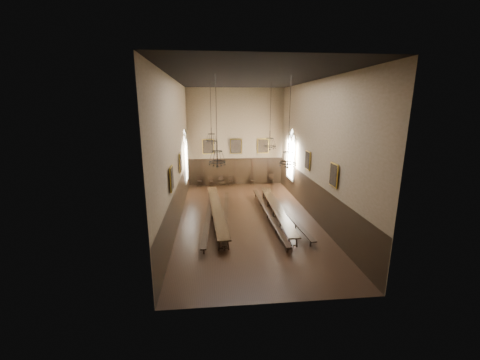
{
  "coord_description": "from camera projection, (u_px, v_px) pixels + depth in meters",
  "views": [
    {
      "loc": [
        -2.25,
        -18.64,
        7.37
      ],
      "look_at": [
        -0.31,
        1.5,
        2.28
      ],
      "focal_mm": 22.0,
      "sensor_mm": 36.0,
      "label": 1
    }
  ],
  "objects": [
    {
      "name": "chandelier_front_left",
      "position": [
        217.0,
        157.0,
        16.11
      ],
      "size": [
        0.93,
        0.93,
        4.78
      ],
      "color": "black",
      "rests_on": "ceiling"
    },
    {
      "name": "portrait_right_1",
      "position": [
        334.0,
        175.0,
        16.12
      ],
      "size": [
        0.12,
        1.0,
        1.3
      ],
      "color": "gold",
      "rests_on": "wall_right"
    },
    {
      "name": "bench_left_inner",
      "position": [
        226.0,
        215.0,
        19.71
      ],
      "size": [
        0.91,
        9.62,
        0.43
      ],
      "rotation": [
        0.0,
        0.0,
        -0.07
      ],
      "color": "black",
      "rests_on": "floor"
    },
    {
      "name": "bench_right_inner",
      "position": [
        268.0,
        214.0,
        19.86
      ],
      "size": [
        0.54,
        10.56,
        0.47
      ],
      "rotation": [
        0.0,
        0.0,
        0.02
      ],
      "color": "black",
      "rests_on": "floor"
    },
    {
      "name": "wall_left",
      "position": [
        176.0,
        153.0,
        18.48
      ],
      "size": [
        0.02,
        18.0,
        9.0
      ],
      "primitive_type": "cube",
      "color": "#776049",
      "rests_on": "ground"
    },
    {
      "name": "floor",
      "position": [
        247.0,
        218.0,
        20.0
      ],
      "size": [
        9.0,
        18.0,
        0.02
      ],
      "primitive_type": "cube",
      "color": "black",
      "rests_on": "ground"
    },
    {
      "name": "wainscot_panelling",
      "position": [
        247.0,
        200.0,
        19.69
      ],
      "size": [
        9.0,
        18.0,
        2.5
      ],
      "primitive_type": null,
      "color": "black",
      "rests_on": "floor"
    },
    {
      "name": "chair_5",
      "position": [
        252.0,
        182.0,
        28.36
      ],
      "size": [
        0.42,
        0.42,
        0.91
      ],
      "rotation": [
        0.0,
        0.0,
        -0.05
      ],
      "color": "black",
      "rests_on": "floor"
    },
    {
      "name": "chandelier_back_right",
      "position": [
        270.0,
        142.0,
        21.78
      ],
      "size": [
        0.92,
        0.92,
        4.69
      ],
      "color": "black",
      "rests_on": "ceiling"
    },
    {
      "name": "ceiling",
      "position": [
        248.0,
        78.0,
        17.8
      ],
      "size": [
        9.0,
        18.0,
        0.02
      ],
      "primitive_type": "cube",
      "color": "black",
      "rests_on": "ground"
    },
    {
      "name": "wall_back",
      "position": [
        236.0,
        138.0,
        27.6
      ],
      "size": [
        9.0,
        0.02,
        9.0
      ],
      "primitive_type": "cube",
      "color": "#776049",
      "rests_on": "ground"
    },
    {
      "name": "window_right",
      "position": [
        291.0,
        154.0,
        24.89
      ],
      "size": [
        0.2,
        2.2,
        4.6
      ],
      "primitive_type": null,
      "color": "white",
      "rests_on": "wall_right"
    },
    {
      "name": "bench_right_outer",
      "position": [
        284.0,
        211.0,
        20.35
      ],
      "size": [
        1.02,
        10.25,
        0.46
      ],
      "rotation": [
        0.0,
        0.0,
        0.07
      ],
      "color": "black",
      "rests_on": "floor"
    },
    {
      "name": "chair_3",
      "position": [
        231.0,
        182.0,
        28.12
      ],
      "size": [
        0.51,
        0.51,
        0.92
      ],
      "rotation": [
        0.0,
        0.0,
        -0.3
      ],
      "color": "black",
      "rests_on": "floor"
    },
    {
      "name": "bench_left_outer",
      "position": [
        209.0,
        214.0,
        19.76
      ],
      "size": [
        0.8,
        10.68,
        0.48
      ],
      "rotation": [
        0.0,
        0.0,
        -0.04
      ],
      "color": "black",
      "rests_on": "floor"
    },
    {
      "name": "chair_2",
      "position": [
        222.0,
        183.0,
        27.98
      ],
      "size": [
        0.53,
        0.53,
        0.95
      ],
      "rotation": [
        0.0,
        0.0,
        0.31
      ],
      "color": "black",
      "rests_on": "floor"
    },
    {
      "name": "chandelier_front_right",
      "position": [
        288.0,
        158.0,
        16.65
      ],
      "size": [
        0.95,
        0.95,
        4.93
      ],
      "color": "black",
      "rests_on": "ceiling"
    },
    {
      "name": "portrait_back_0",
      "position": [
        208.0,
        147.0,
        27.43
      ],
      "size": [
        1.1,
        0.12,
        1.4
      ],
      "color": "gold",
      "rests_on": "wall_back"
    },
    {
      "name": "chair_0",
      "position": [
        199.0,
        183.0,
        27.81
      ],
      "size": [
        0.52,
        0.52,
        1.02
      ],
      "rotation": [
        0.0,
        0.0,
        -0.16
      ],
      "color": "black",
      "rests_on": "floor"
    },
    {
      "name": "chair_7",
      "position": [
        271.0,
        181.0,
        28.53
      ],
      "size": [
        0.52,
        0.52,
        1.02
      ],
      "rotation": [
        0.0,
        0.0,
        -0.18
      ],
      "color": "black",
      "rests_on": "floor"
    },
    {
      "name": "portrait_right_0",
      "position": [
        308.0,
        160.0,
        20.47
      ],
      "size": [
        0.12,
        1.0,
        1.3
      ],
      "color": "gold",
      "rests_on": "wall_right"
    },
    {
      "name": "portrait_left_1",
      "position": [
        172.0,
        179.0,
        15.31
      ],
      "size": [
        0.12,
        1.0,
        1.3
      ],
      "color": "gold",
      "rests_on": "wall_left"
    },
    {
      "name": "table_right",
      "position": [
        277.0,
        213.0,
        19.9
      ],
      "size": [
        0.84,
        9.61,
        0.75
      ],
      "rotation": [
        0.0,
        0.0,
        -0.02
      ],
      "color": "black",
      "rests_on": "floor"
    },
    {
      "name": "table_left",
      "position": [
        217.0,
        213.0,
        19.76
      ],
      "size": [
        1.33,
        10.21,
        0.79
      ],
      "rotation": [
        0.0,
        0.0,
        0.06
      ],
      "color": "black",
      "rests_on": "floor"
    },
    {
      "name": "portrait_back_2",
      "position": [
        263.0,
        146.0,
        27.91
      ],
      "size": [
        1.1,
        0.12,
        1.4
      ],
      "color": "gold",
      "rests_on": "wall_back"
    },
    {
      "name": "chair_1",
      "position": [
        211.0,
        183.0,
        27.97
      ],
      "size": [
        0.48,
        0.48,
        0.92
      ],
      "rotation": [
        0.0,
        0.0,
        0.21
      ],
      "color": "black",
      "rests_on": "floor"
    },
    {
      "name": "wall_right",
      "position": [
        315.0,
        151.0,
        19.32
      ],
      "size": [
        0.02,
        18.0,
        9.0
      ],
      "primitive_type": "cube",
      "color": "#776049",
      "rests_on": "ground"
    },
    {
      "name": "window_left",
      "position": [
        185.0,
        156.0,
        24.07
      ],
      "size": [
        0.2,
        2.2,
        4.6
      ],
      "primitive_type": null,
      "color": "white",
      "rests_on": "wall_left"
    },
    {
      "name": "portrait_left_0",
      "position": [
        180.0,
        163.0,
        19.65
      ],
      "size": [
        0.12,
        1.0,
        1.3
      ],
      "color": "gold",
      "rests_on": "wall_left"
    },
    {
      "name": "chandelier_back_left",
      "position": [
        211.0,
        137.0,
        21.28
      ],
      "size": [
        0.8,
        0.8,
        4.24
      ],
      "color": "black",
      "rests_on": "ceiling"
    },
    {
      "name": "portrait_back_1",
      "position": [
        236.0,
        146.0,
        27.67
      ],
      "size": [
        1.1,
        0.12,
        1.4
      ],
      "color": "gold",
      "rests_on": "wall_back"
    },
    {
      "name": "wall_front",
      "position": [
        278.0,
        191.0,
        10.2
      ],
      "size": [
        9.0,
        0.02,
        9.0
      ],
      "primitive_type": "cube",
      "color": "#776049",
      "rests_on": "ground"
    }
  ]
}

